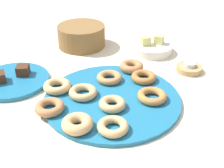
% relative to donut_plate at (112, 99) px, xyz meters
% --- Properties ---
extents(ground_plane, '(2.40, 2.40, 0.00)m').
position_rel_donut_plate_xyz_m(ground_plane, '(0.00, 0.00, -0.01)').
color(ground_plane, beige).
extents(donut_plate, '(0.43, 0.43, 0.01)m').
position_rel_donut_plate_xyz_m(donut_plate, '(0.00, 0.00, 0.00)').
color(donut_plate, '#1E6B93').
rests_on(donut_plate, ground_plane).
extents(donut_0, '(0.09, 0.09, 0.02)m').
position_rel_donut_plate_xyz_m(donut_0, '(0.00, -0.05, 0.02)').
color(donut_0, tan).
rests_on(donut_0, donut_plate).
extents(donut_1, '(0.12, 0.12, 0.03)m').
position_rel_donut_plate_xyz_m(donut_1, '(0.07, 0.18, 0.02)').
color(donut_1, '#B27547').
rests_on(donut_1, donut_plate).
extents(donut_2, '(0.10, 0.10, 0.02)m').
position_rel_donut_plate_xyz_m(donut_2, '(0.12, -0.01, 0.02)').
color(donut_2, '#BC7A3D').
rests_on(donut_2, donut_plate).
extents(donut_3, '(0.12, 0.12, 0.02)m').
position_rel_donut_plate_xyz_m(donut_3, '(-0.09, 0.01, 0.02)').
color(donut_3, tan).
rests_on(donut_3, donut_plate).
extents(donut_4, '(0.10, 0.10, 0.02)m').
position_rel_donut_plate_xyz_m(donut_4, '(-0.01, 0.10, 0.02)').
color(donut_4, '#C6844C').
rests_on(donut_4, donut_plate).
extents(donut_5, '(0.12, 0.12, 0.02)m').
position_rel_donut_plate_xyz_m(donut_5, '(0.11, 0.10, 0.02)').
color(donut_5, '#AD6B33').
rests_on(donut_5, donut_plate).
extents(donut_6, '(0.10, 0.10, 0.02)m').
position_rel_donut_plate_xyz_m(donut_6, '(0.00, -0.16, 0.02)').
color(donut_6, tan).
rests_on(donut_6, donut_plate).
extents(donut_7, '(0.12, 0.12, 0.03)m').
position_rel_donut_plate_xyz_m(donut_7, '(-0.18, 0.05, 0.02)').
color(donut_7, tan).
rests_on(donut_7, donut_plate).
extents(donut_8, '(0.11, 0.11, 0.03)m').
position_rel_donut_plate_xyz_m(donut_8, '(-0.09, -0.15, 0.02)').
color(donut_8, tan).
rests_on(donut_8, donut_plate).
extents(donut_9, '(0.11, 0.11, 0.02)m').
position_rel_donut_plate_xyz_m(donut_9, '(-0.18, -0.07, 0.02)').
color(donut_9, '#B27547').
rests_on(donut_9, donut_plate).
extents(cake_plate, '(0.25, 0.25, 0.02)m').
position_rel_donut_plate_xyz_m(cake_plate, '(-0.34, 0.11, 0.00)').
color(cake_plate, '#1E6B93').
rests_on(cake_plate, ground_plane).
extents(brownie_far, '(0.04, 0.05, 0.03)m').
position_rel_donut_plate_xyz_m(brownie_far, '(-0.31, 0.15, 0.03)').
color(brownie_far, '#472819').
rests_on(brownie_far, cake_plate).
extents(candle_holder, '(0.09, 0.09, 0.02)m').
position_rel_donut_plate_xyz_m(candle_holder, '(0.29, 0.19, 0.00)').
color(candle_holder, tan).
rests_on(candle_holder, ground_plane).
extents(tealight, '(0.04, 0.04, 0.01)m').
position_rel_donut_plate_xyz_m(tealight, '(0.29, 0.19, 0.02)').
color(tealight, silver).
rests_on(tealight, candle_holder).
extents(basket, '(0.22, 0.22, 0.09)m').
position_rel_donut_plate_xyz_m(basket, '(-0.13, 0.43, 0.04)').
color(basket, brown).
rests_on(basket, ground_plane).
extents(fruit_bowl, '(0.16, 0.16, 0.03)m').
position_rel_donut_plate_xyz_m(fruit_bowl, '(0.17, 0.36, 0.01)').
color(fruit_bowl, silver).
rests_on(fruit_bowl, ground_plane).
extents(melon_chunk_left, '(0.04, 0.04, 0.04)m').
position_rel_donut_plate_xyz_m(melon_chunk_left, '(0.14, 0.36, 0.05)').
color(melon_chunk_left, '#DBD67A').
rests_on(melon_chunk_left, fruit_bowl).
extents(melon_chunk_right, '(0.05, 0.05, 0.04)m').
position_rel_donut_plate_xyz_m(melon_chunk_right, '(0.20, 0.37, 0.05)').
color(melon_chunk_right, '#DBD67A').
rests_on(melon_chunk_right, fruit_bowl).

